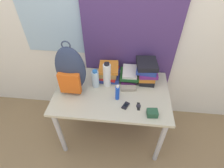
{
  "coord_description": "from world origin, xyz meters",
  "views": [
    {
      "loc": [
        0.13,
        -0.9,
        1.98
      ],
      "look_at": [
        0.0,
        0.37,
        0.83
      ],
      "focal_mm": 28.0,
      "sensor_mm": 36.0,
      "label": 1
    }
  ],
  "objects": [
    {
      "name": "ground_plane",
      "position": [
        0.0,
        0.0,
        0.0
      ],
      "size": [
        12.0,
        12.0,
        0.0
      ],
      "primitive_type": "plane",
      "color": "#8C704C"
    },
    {
      "name": "sunglasses_case",
      "position": [
        0.16,
        0.41,
        0.74
      ],
      "size": [
        0.16,
        0.08,
        0.04
      ],
      "color": "gray",
      "rests_on": "desk"
    },
    {
      "name": "book_stack_left",
      "position": [
        -0.05,
        0.59,
        0.8
      ],
      "size": [
        0.23,
        0.28,
        0.16
      ],
      "color": "navy",
      "rests_on": "desk"
    },
    {
      "name": "water_bottle",
      "position": [
        -0.18,
        0.43,
        0.82
      ],
      "size": [
        0.07,
        0.07,
        0.2
      ],
      "color": "silver",
      "rests_on": "desk"
    },
    {
      "name": "backpack",
      "position": [
        -0.4,
        0.36,
        0.96
      ],
      "size": [
        0.29,
        0.18,
        0.55
      ],
      "color": "#2D3851",
      "rests_on": "desk"
    },
    {
      "name": "wristwatch",
      "position": [
        0.27,
        0.19,
        0.73
      ],
      "size": [
        0.04,
        0.1,
        0.01
      ],
      "color": "black",
      "rests_on": "desk"
    },
    {
      "name": "book_stack_center",
      "position": [
        0.16,
        0.59,
        0.78
      ],
      "size": [
        0.21,
        0.24,
        0.11
      ],
      "color": "#6B2370",
      "rests_on": "desk"
    },
    {
      "name": "cell_phone",
      "position": [
        0.15,
        0.18,
        0.73
      ],
      "size": [
        0.08,
        0.1,
        0.02
      ],
      "color": "black",
      "rests_on": "desk"
    },
    {
      "name": "book_stack_right",
      "position": [
        0.35,
        0.58,
        0.85
      ],
      "size": [
        0.23,
        0.26,
        0.24
      ],
      "color": "black",
      "rests_on": "desk"
    },
    {
      "name": "camera_pouch",
      "position": [
        0.39,
        0.1,
        0.75
      ],
      "size": [
        0.1,
        0.08,
        0.06
      ],
      "color": "#234C33",
      "rests_on": "desk"
    },
    {
      "name": "curtain_blue",
      "position": [
        0.14,
        0.76,
        1.25
      ],
      "size": [
        0.99,
        0.04,
        2.5
      ],
      "color": "#4C336B",
      "rests_on": "ground_plane"
    },
    {
      "name": "desk",
      "position": [
        0.0,
        0.37,
        0.63
      ],
      "size": [
        1.16,
        0.73,
        0.73
      ],
      "color": "#B7B299",
      "rests_on": "ground_plane"
    },
    {
      "name": "sports_bottle",
      "position": [
        -0.06,
        0.46,
        0.86
      ],
      "size": [
        0.08,
        0.08,
        0.28
      ],
      "color": "white",
      "rests_on": "desk"
    },
    {
      "name": "wall_back",
      "position": [
        -0.0,
        0.82,
        1.25
      ],
      "size": [
        6.0,
        0.06,
        2.5
      ],
      "color": "silver",
      "rests_on": "ground_plane"
    },
    {
      "name": "sunscreen_bottle",
      "position": [
        0.06,
        0.27,
        0.81
      ],
      "size": [
        0.04,
        0.04,
        0.17
      ],
      "color": "blue",
      "rests_on": "desk"
    }
  ]
}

